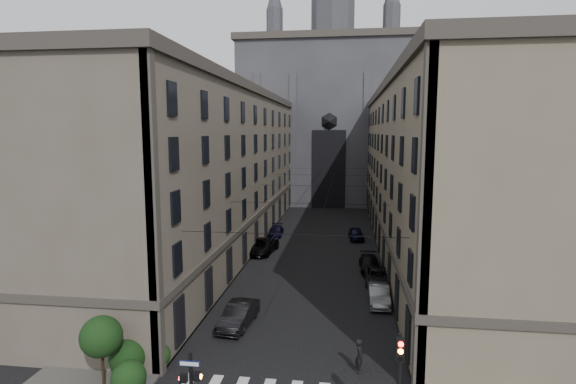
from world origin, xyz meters
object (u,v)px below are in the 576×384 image
at_px(car_right_far, 356,234).
at_px(gothic_tower, 332,111).
at_px(car_left_midnear, 239,315).
at_px(car_left_far, 276,231).
at_px(pedestrian, 360,356).
at_px(car_left_midfar, 262,246).
at_px(car_right_near, 379,295).
at_px(car_right_midfar, 370,263).
at_px(car_left_near, 236,316).
at_px(traffic_light_right, 399,377).
at_px(car_right_midnear, 377,277).

bearing_deg(car_right_far, gothic_tower, 91.55).
height_order(car_left_midnear, car_left_far, car_left_midnear).
bearing_deg(car_right_far, pedestrian, -96.67).
relative_size(car_left_midfar, car_right_near, 1.28).
xyz_separation_m(car_right_near, pedestrian, (-1.80, -10.65, 0.23)).
relative_size(car_left_midfar, car_right_midfar, 1.21).
bearing_deg(pedestrian, car_left_near, 56.30).
relative_size(car_left_near, car_right_midfar, 0.81).
height_order(car_left_midfar, car_right_midfar, car_left_midfar).
bearing_deg(car_right_near, traffic_light_right, -91.73).
bearing_deg(car_right_far, car_right_near, -92.25).
height_order(car_left_midfar, car_left_far, car_left_midfar).
distance_m(car_right_midnear, car_right_far, 16.82).
bearing_deg(car_right_near, car_left_far, 117.45).
distance_m(car_right_far, pedestrian, 32.22).
bearing_deg(pedestrian, gothic_tower, 1.65).
distance_m(car_left_far, car_right_near, 25.37).
bearing_deg(car_right_midfar, car_left_midfar, 156.14).
bearing_deg(gothic_tower, car_left_far, -99.97).
bearing_deg(car_left_far, car_right_near, -64.62).
relative_size(gothic_tower, car_right_midfar, 12.02).
xyz_separation_m(car_right_midfar, car_right_far, (-1.11, 12.72, 0.04)).
height_order(car_right_midnear, car_right_midfar, car_right_midfar).
height_order(car_right_midnear, pedestrian, pedestrian).
bearing_deg(car_right_far, traffic_light_right, -94.38).
distance_m(car_left_near, car_left_midnear, 0.31).
bearing_deg(car_left_far, car_left_near, -89.42).
relative_size(gothic_tower, car_left_midfar, 9.93).
bearing_deg(car_right_near, pedestrian, -100.14).
relative_size(car_right_near, car_right_midfar, 0.95).
xyz_separation_m(car_left_midnear, car_right_midfar, (9.87, 14.36, -0.11)).
height_order(car_left_near, car_right_midnear, car_right_midnear).
bearing_deg(car_left_midfar, car_right_midnear, -28.17).
relative_size(traffic_light_right, pedestrian, 2.65).
height_order(traffic_light_right, car_right_near, traffic_light_right).
height_order(gothic_tower, car_right_midfar, gothic_tower).
xyz_separation_m(car_left_midfar, car_right_midfar, (11.87, -4.78, -0.11)).
bearing_deg(car_right_midnear, car_right_midfar, 95.43).
relative_size(gothic_tower, car_left_near, 14.77).
height_order(traffic_light_right, pedestrian, traffic_light_right).
bearing_deg(traffic_light_right, car_left_midnear, 131.15).
bearing_deg(car_right_near, car_right_midfar, 91.28).
height_order(car_left_near, car_left_midnear, car_left_midnear).
xyz_separation_m(car_left_midfar, car_left_far, (0.24, 8.77, -0.16)).
xyz_separation_m(car_right_midnear, car_right_far, (-1.58, 16.75, 0.06)).
height_order(car_right_midfar, pedestrian, pedestrian).
distance_m(gothic_tower, traffic_light_right, 74.67).
height_order(gothic_tower, car_left_midfar, gothic_tower).
distance_m(traffic_light_right, car_left_midfar, 32.66).
distance_m(gothic_tower, car_right_near, 59.13).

